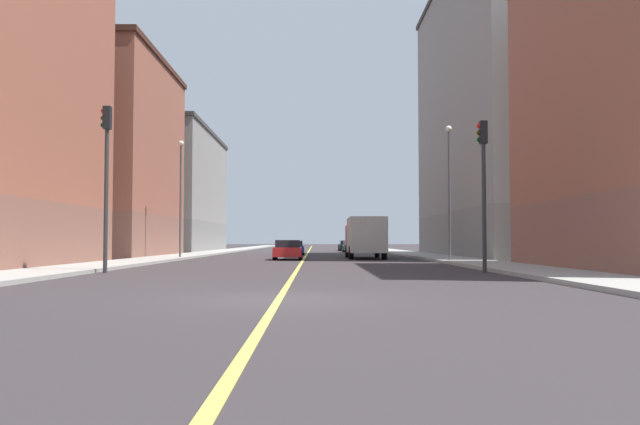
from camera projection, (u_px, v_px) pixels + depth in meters
The scene contains 16 objects.
ground_plane at pixel (279, 299), 13.53m from camera, with size 400.00×400.00×0.00m, color #322D2F.
sidewalk_left at pixel (402, 252), 62.55m from camera, with size 3.14×168.00×0.15m, color #9E9B93.
sidewalk_right at pixel (213, 252), 62.41m from camera, with size 3.14×168.00×0.15m, color #9E9B93.
lane_center_stripe at pixel (307, 253), 62.48m from camera, with size 0.16×154.00×0.01m, color #E5D14C.
building_left_mid at pixel (501, 112), 49.22m from camera, with size 9.04×26.22×22.55m.
building_right_midblock at pixel (106, 157), 48.34m from camera, with size 9.04×16.07×15.23m.
building_right_distant at pixel (174, 191), 71.45m from camera, with size 9.04×23.50×13.61m.
traffic_light_left_near at pixel (483, 174), 24.79m from camera, with size 0.40×0.32×5.98m.
traffic_light_right_near at pixel (106, 166), 24.70m from camera, with size 0.40×0.32×6.54m.
street_lamp_left_near at pixel (449, 179), 35.90m from camera, with size 0.36×0.36×7.68m.
street_lamp_right_near at pixel (181, 187), 42.95m from camera, with size 0.36×0.36×7.94m.
car_blue at pixel (294, 248), 54.43m from camera, with size 1.82×4.29×1.23m.
car_red at pixel (288, 250), 41.32m from camera, with size 1.93×4.09×1.29m.
car_black at pixel (347, 246), 76.90m from camera, with size 2.01×4.48×1.25m.
car_teal at pixel (351, 246), 68.26m from camera, with size 1.84×4.51×1.23m.
box_truck at pixel (365, 237), 44.14m from camera, with size 2.50×7.90×2.82m.
Camera 1 is at (0.78, -13.60, 1.27)m, focal length 35.41 mm.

